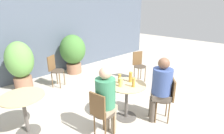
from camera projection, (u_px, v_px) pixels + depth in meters
name	position (u px, v px, depth m)	size (l,w,h in m)	color
ground_plane	(124.00, 122.00, 3.37)	(20.00, 20.00, 0.00)	#B2A899
storefront_wall	(39.00, 28.00, 5.21)	(10.00, 0.06, 3.00)	#4C5666
cafe_table_near	(127.00, 93.00, 3.36)	(0.72, 0.72, 0.72)	#514C47
cafe_table_far	(24.00, 106.00, 2.93)	(0.71, 0.71, 0.72)	#514C47
bistro_chair_0	(101.00, 111.00, 2.78)	(0.38, 0.36, 0.87)	#42382D
bistro_chair_1	(167.00, 96.00, 3.27)	(0.41, 0.41, 0.87)	#42382D
bistro_chair_2	(55.00, 68.00, 4.76)	(0.40, 0.41, 0.87)	#42382D
bistro_chair_3	(139.00, 63.00, 5.16)	(0.39, 0.40, 0.87)	#42382D
seated_person_0	(106.00, 96.00, 2.82)	(0.35, 0.32, 1.24)	gray
seated_person_1	(161.00, 85.00, 3.22)	(0.45, 0.46, 1.26)	brown
beer_glass_0	(121.00, 82.00, 3.19)	(0.07, 0.07, 0.16)	#DBC65B
beer_glass_1	(133.00, 82.00, 3.17)	(0.06, 0.06, 0.17)	#B28433
beer_glass_2	(131.00, 77.00, 3.39)	(0.07, 0.07, 0.20)	#B28433
beer_glass_3	(120.00, 79.00, 3.33)	(0.06, 0.06, 0.18)	#B28433
potted_plant_0	(20.00, 63.00, 4.51)	(0.69, 0.69, 1.30)	#93664C
potted_plant_1	(73.00, 51.00, 5.69)	(0.83, 0.83, 1.28)	#93664C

